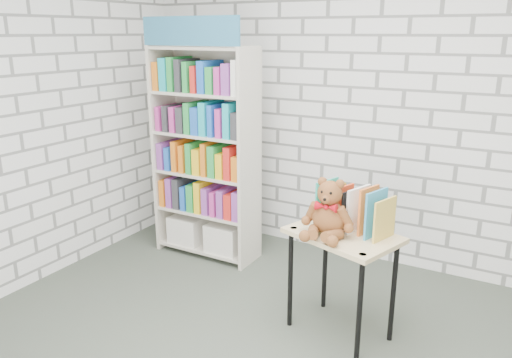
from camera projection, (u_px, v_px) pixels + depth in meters
The scene contains 5 objects.
room_shell at pixel (263, 78), 2.47m from camera, with size 4.52×4.02×2.81m.
bookshelf at pixel (206, 152), 4.46m from camera, with size 0.95×0.37×2.13m.
display_table at pixel (343, 248), 3.29m from camera, with size 0.80×0.67×0.74m.
table_books at pixel (355, 208), 3.29m from camera, with size 0.52×0.35×0.29m.
teddy_bear at pixel (328, 213), 3.18m from camera, with size 0.35×0.32×0.38m.
Camera 1 is at (1.20, -2.20, 2.00)m, focal length 35.00 mm.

